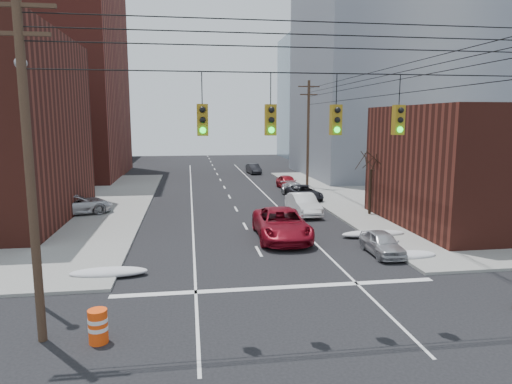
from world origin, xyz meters
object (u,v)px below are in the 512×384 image
object	(u,v)px
lot_car_d	(7,194)
parked_car_f	(253,169)
parked_car_b	(303,204)
parked_car_a	(382,243)
parked_car_e	(287,182)
lot_car_b	(75,204)
construction_barrel	(98,326)
lot_car_a	(57,201)
red_pickup	(281,224)
parked_car_c	(304,193)
parked_car_d	(295,190)

from	to	relation	value
lot_car_d	parked_car_f	bearing A→B (deg)	-35.43
lot_car_d	parked_car_b	bearing A→B (deg)	-91.99
parked_car_a	parked_car_e	world-z (taller)	parked_car_e
parked_car_b	lot_car_b	size ratio (longest dim) A/B	0.90
parked_car_b	construction_barrel	size ratio (longest dim) A/B	4.34
lot_car_b	construction_barrel	bearing A→B (deg)	174.15
lot_car_a	parked_car_e	bearing A→B (deg)	-59.06
parked_car_a	parked_car_f	world-z (taller)	parked_car_f
parked_car_a	lot_car_b	distance (m)	22.37
lot_car_d	red_pickup	bearing A→B (deg)	-108.92
lot_car_b	parked_car_f	bearing A→B (deg)	-55.04
red_pickup	parked_car_e	size ratio (longest dim) A/B	1.58
parked_car_c	construction_barrel	xyz separation A→B (m)	(-13.07, -24.52, -0.10)
parked_car_e	construction_barrel	world-z (taller)	parked_car_e
parked_car_e	lot_car_a	xyz separation A→B (m)	(-20.32, -9.03, 0.12)
parked_car_c	lot_car_d	size ratio (longest dim) A/B	1.06
parked_car_a	parked_car_f	size ratio (longest dim) A/B	0.93
parked_car_f	lot_car_b	xyz separation A→B (m)	(-16.89, -24.72, 0.24)
parked_car_d	parked_car_e	size ratio (longest dim) A/B	1.05
parked_car_c	parked_car_e	distance (m)	7.05
parked_car_f	lot_car_d	distance (m)	30.50
red_pickup	parked_car_c	xyz separation A→B (m)	(4.63, 12.64, -0.23)
red_pickup	lot_car_a	bearing A→B (deg)	147.76
parked_car_c	parked_car_b	bearing A→B (deg)	-112.08
lot_car_b	parked_car_a	bearing A→B (deg)	-144.94
parked_car_a	parked_car_b	distance (m)	10.77
parked_car_e	parked_car_f	world-z (taller)	parked_car_e
parked_car_e	construction_barrel	size ratio (longest dim) A/B	3.69
parked_car_d	parked_car_f	xyz separation A→B (m)	(-1.26, 18.50, 0.02)
parked_car_a	parked_car_b	size ratio (longest dim) A/B	0.77
red_pickup	lot_car_d	size ratio (longest dim) A/B	1.42
lot_car_d	construction_barrel	world-z (taller)	lot_car_d
lot_car_b	lot_car_a	bearing A→B (deg)	20.85
parked_car_e	lot_car_a	world-z (taller)	lot_car_a
parked_car_b	parked_car_d	xyz separation A→B (m)	(1.26, 8.15, -0.17)
parked_car_b	parked_car_c	world-z (taller)	parked_car_b
lot_car_a	red_pickup	bearing A→B (deg)	-117.20
lot_car_a	parked_car_b	bearing A→B (deg)	-95.08
parked_car_f	parked_car_a	bearing A→B (deg)	-92.78
parked_car_d	parked_car_e	distance (m)	4.89
lot_car_b	lot_car_d	size ratio (longest dim) A/B	1.17
lot_car_d	parked_car_c	bearing A→B (deg)	-77.81
construction_barrel	parked_car_a	bearing A→B (deg)	31.11
parked_car_f	lot_car_a	bearing A→B (deg)	-134.81
red_pickup	construction_barrel	size ratio (longest dim) A/B	5.82
parked_car_d	lot_car_d	bearing A→B (deg)	176.44
red_pickup	parked_car_c	size ratio (longest dim) A/B	1.34
parked_car_e	parked_car_c	bearing A→B (deg)	-93.28
construction_barrel	lot_car_b	bearing A→B (deg)	104.84
red_pickup	parked_car_e	bearing A→B (deg)	78.70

